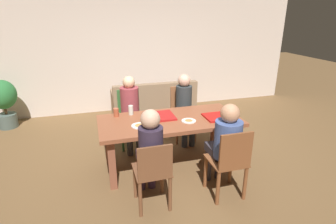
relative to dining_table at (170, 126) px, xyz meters
The scene contains 19 objects.
ground_plane 0.67m from the dining_table, ahead, with size 20.00×20.00×0.00m, color brown.
back_wall 2.92m from the dining_table, 90.00° to the left, with size 7.85×0.12×2.75m, color beige.
dining_table is the anchor object (origin of this frame).
chair_0 1.05m from the dining_table, 61.78° to the right, with size 0.44×0.44×0.95m.
person_0 0.92m from the dining_table, 57.42° to the right, with size 0.33×0.55×1.23m.
chair_1 0.99m from the dining_table, 117.92° to the right, with size 0.41×0.42×0.89m.
person_1 0.85m from the dining_table, 122.67° to the right, with size 0.28×0.52×1.24m.
chair_2 1.02m from the dining_table, 60.94° to the left, with size 0.40×0.38×0.98m.
person_2 0.89m from the dining_table, 56.52° to the left, with size 0.28×0.47×1.23m.
chair_3 1.03m from the dining_table, 116.45° to the left, with size 0.40×0.39×0.98m.
person_3 0.90m from the dining_table, 120.82° to the left, with size 0.31×0.53×1.26m.
pizza_box_0 0.20m from the dining_table, 133.08° to the left, with size 0.40×0.40×0.03m.
pizza_box_1 0.69m from the dining_table, 11.47° to the right, with size 0.34×0.34×0.03m.
plate_0 0.50m from the dining_table, 164.18° to the right, with size 0.23×0.23×0.03m.
plate_1 0.30m from the dining_table, 32.89° to the right, with size 0.21×0.21×0.03m.
drinking_glass_0 0.64m from the dining_table, 146.30° to the left, with size 0.07×0.07×0.14m, color silver.
drinking_glass_1 0.82m from the dining_table, 155.88° to the left, with size 0.08×0.08×0.12m, color #B05134.
couch 2.10m from the dining_table, 83.74° to the left, with size 1.77×0.81×0.85m.
potted_plant 3.62m from the dining_table, 139.73° to the left, with size 0.53×0.53×0.99m.
Camera 1 is at (-1.04, -3.49, 2.24)m, focal length 29.01 mm.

